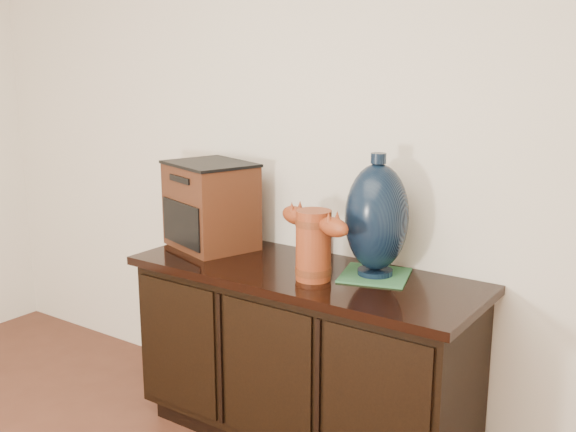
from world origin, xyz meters
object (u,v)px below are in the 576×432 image
Objects in this scene: terracotta_vessel at (314,241)px; sideboard at (303,355)px; lamp_base at (377,218)px; spray_can at (322,238)px; tv_radio at (211,205)px.

sideboard is at bearing 161.49° from terracotta_vessel.
terracotta_vessel is 0.80× the size of lamp_base.
tv_radio is at bearing -161.42° from spray_can.
terracotta_vessel is at bearing -136.07° from lamp_base.
tv_radio reaches higher than spray_can.
terracotta_vessel is 0.26m from lamp_base.
spray_can reaches higher than sideboard.
tv_radio reaches higher than sideboard.
sideboard is 3.82× the size of terracotta_vessel.
tv_radio is 0.81m from lamp_base.
lamp_base reaches higher than tv_radio.
lamp_base reaches higher than sideboard.
sideboard is at bearing -77.32° from spray_can.
terracotta_vessel is 0.65m from tv_radio.
terracotta_vessel is 2.43× the size of spray_can.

